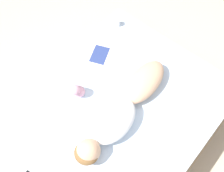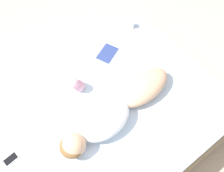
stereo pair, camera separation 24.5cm
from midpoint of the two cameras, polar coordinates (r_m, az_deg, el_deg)
name	(u,v)px [view 2 (the right image)]	position (r m, az deg, el deg)	size (l,w,h in m)	color
ground_plane	(101,137)	(2.90, 0.00, -11.35)	(12.00, 12.00, 0.00)	#B7A88E
bed	(100,128)	(2.63, 0.00, -9.30)	(1.67, 2.32, 0.57)	tan
person	(115,111)	(2.28, 3.80, -5.73)	(0.37, 1.23, 0.20)	tan
open_magazine	(117,58)	(2.69, 3.80, 5.92)	(0.58, 0.50, 0.01)	silver
coffee_mug	(131,24)	(2.96, 6.61, 13.06)	(0.11, 0.07, 0.08)	white
cell_phone	(11,159)	(2.34, -18.35, -15.16)	(0.09, 0.14, 0.01)	silver
plush_toy	(77,85)	(2.42, -4.85, 0.06)	(0.12, 0.15, 0.18)	#DB9EB2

